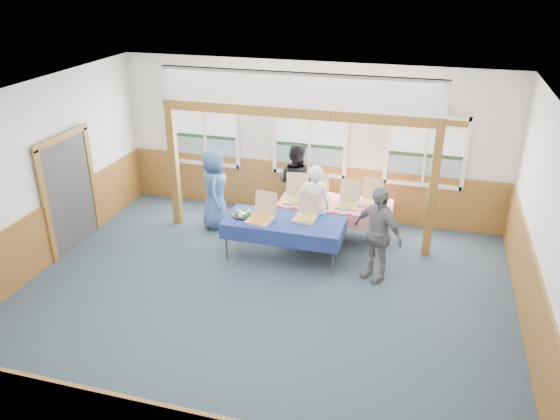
# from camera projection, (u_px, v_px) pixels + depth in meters

# --- Properties ---
(floor) EXTENTS (8.00, 8.00, 0.00)m
(floor) POSITION_uv_depth(u_px,v_px,m) (260.00, 300.00, 8.75)
(floor) COLOR #25313C
(floor) RESTS_ON ground
(ceiling) EXTENTS (8.00, 8.00, 0.00)m
(ceiling) POSITION_uv_depth(u_px,v_px,m) (256.00, 103.00, 7.41)
(ceiling) COLOR white
(ceiling) RESTS_ON wall_back
(wall_back) EXTENTS (8.00, 0.00, 8.00)m
(wall_back) POSITION_uv_depth(u_px,v_px,m) (310.00, 141.00, 11.14)
(wall_back) COLOR silver
(wall_back) RESTS_ON floor
(wall_front) EXTENTS (8.00, 0.00, 8.00)m
(wall_front) POSITION_uv_depth(u_px,v_px,m) (142.00, 362.00, 5.02)
(wall_front) COLOR silver
(wall_front) RESTS_ON floor
(wall_left) EXTENTS (0.00, 8.00, 8.00)m
(wall_left) POSITION_uv_depth(u_px,v_px,m) (29.00, 183.00, 9.06)
(wall_left) COLOR silver
(wall_left) RESTS_ON floor
(wall_right) EXTENTS (0.00, 8.00, 8.00)m
(wall_right) POSITION_uv_depth(u_px,v_px,m) (550.00, 244.00, 7.10)
(wall_right) COLOR silver
(wall_right) RESTS_ON floor
(wainscot_back) EXTENTS (7.98, 0.05, 1.10)m
(wainscot_back) POSITION_uv_depth(u_px,v_px,m) (309.00, 189.00, 11.56)
(wainscot_back) COLOR brown
(wainscot_back) RESTS_ON floor
(wainscot_left) EXTENTS (0.05, 6.98, 1.10)m
(wainscot_left) POSITION_uv_depth(u_px,v_px,m) (42.00, 239.00, 9.49)
(wainscot_left) COLOR brown
(wainscot_left) RESTS_ON floor
(wainscot_right) EXTENTS (0.05, 6.98, 1.10)m
(wainscot_right) POSITION_uv_depth(u_px,v_px,m) (533.00, 311.00, 7.54)
(wainscot_right) COLOR brown
(wainscot_right) RESTS_ON floor
(cased_opening) EXTENTS (0.06, 1.30, 2.10)m
(cased_opening) POSITION_uv_depth(u_px,v_px,m) (69.00, 193.00, 10.07)
(cased_opening) COLOR #363636
(cased_opening) RESTS_ON wall_left
(window_left) EXTENTS (1.56, 0.10, 1.46)m
(window_left) POSITION_uv_depth(u_px,v_px,m) (205.00, 129.00, 11.63)
(window_left) COLOR white
(window_left) RESTS_ON wall_back
(window_mid) EXTENTS (1.56, 0.10, 1.46)m
(window_mid) POSITION_uv_depth(u_px,v_px,m) (310.00, 138.00, 11.07)
(window_mid) COLOR white
(window_mid) RESTS_ON wall_back
(window_right) EXTENTS (1.56, 0.10, 1.46)m
(window_right) POSITION_uv_depth(u_px,v_px,m) (426.00, 147.00, 10.50)
(window_right) COLOR white
(window_right) RESTS_ON wall_back
(post_left) EXTENTS (0.15, 0.15, 2.40)m
(post_left) POSITION_uv_depth(u_px,v_px,m) (174.00, 167.00, 10.87)
(post_left) COLOR #5F3515
(post_left) RESTS_ON floor
(post_right) EXTENTS (0.15, 0.15, 2.40)m
(post_right) POSITION_uv_depth(u_px,v_px,m) (433.00, 194.00, 9.64)
(post_right) COLOR #5F3515
(post_right) RESTS_ON floor
(cross_beam) EXTENTS (5.15, 0.18, 0.18)m
(cross_beam) POSITION_uv_depth(u_px,v_px,m) (297.00, 113.00, 9.72)
(cross_beam) COLOR #5F3515
(cross_beam) RESTS_ON post_left
(table_left) EXTENTS (2.12, 0.93, 0.76)m
(table_left) POSITION_uv_depth(u_px,v_px,m) (284.00, 223.00, 9.70)
(table_left) COLOR #363636
(table_left) RESTS_ON floor
(table_right) EXTENTS (2.32, 1.82, 0.76)m
(table_right) POSITION_uv_depth(u_px,v_px,m) (335.00, 205.00, 10.42)
(table_right) COLOR #363636
(table_right) RESTS_ON floor
(pizza_box_a) EXTENTS (0.49, 0.57, 0.46)m
(pizza_box_a) POSITION_uv_depth(u_px,v_px,m) (261.00, 217.00, 9.66)
(pizza_box_a) COLOR tan
(pizza_box_a) RESTS_ON table_left
(pizza_box_b) EXTENTS (0.41, 0.49, 0.41)m
(pizza_box_b) POSITION_uv_depth(u_px,v_px,m) (305.00, 216.00, 9.71)
(pizza_box_b) COLOR tan
(pizza_box_b) RESTS_ON table_left
(pizza_box_c) EXTENTS (0.49, 0.57, 0.47)m
(pizza_box_c) POSITION_uv_depth(u_px,v_px,m) (296.00, 197.00, 10.47)
(pizza_box_c) COLOR tan
(pizza_box_c) RESTS_ON table_right
(pizza_box_d) EXTENTS (0.45, 0.51, 0.40)m
(pizza_box_d) POSITION_uv_depth(u_px,v_px,m) (319.00, 194.00, 10.63)
(pizza_box_d) COLOR tan
(pizza_box_d) RESTS_ON table_right
(pizza_box_e) EXTENTS (0.41, 0.49, 0.43)m
(pizza_box_e) POSITION_uv_depth(u_px,v_px,m) (348.00, 202.00, 10.24)
(pizza_box_e) COLOR tan
(pizza_box_e) RESTS_ON table_right
(pizza_box_f) EXTENTS (0.40, 0.49, 0.43)m
(pizza_box_f) POSITION_uv_depth(u_px,v_px,m) (371.00, 200.00, 10.34)
(pizza_box_f) COLOR tan
(pizza_box_f) RESTS_ON table_right
(veggie_tray) EXTENTS (0.43, 0.43, 0.10)m
(veggie_tray) POSITION_uv_depth(u_px,v_px,m) (244.00, 214.00, 9.85)
(veggie_tray) COLOR black
(veggie_tray) RESTS_ON table_left
(drink_glass) EXTENTS (0.07, 0.07, 0.15)m
(drink_glass) POSITION_uv_depth(u_px,v_px,m) (379.00, 209.00, 9.94)
(drink_glass) COLOR #984A19
(drink_glass) RESTS_ON table_right
(woman_white) EXTENTS (0.68, 0.52, 1.67)m
(woman_white) POSITION_uv_depth(u_px,v_px,m) (314.00, 208.00, 9.99)
(woman_white) COLOR white
(woman_white) RESTS_ON floor
(woman_black) EXTENTS (0.92, 0.80, 1.64)m
(woman_black) POSITION_uv_depth(u_px,v_px,m) (296.00, 183.00, 11.16)
(woman_black) COLOR black
(woman_black) RESTS_ON floor
(man_blue) EXTENTS (0.74, 0.92, 1.64)m
(man_blue) POSITION_uv_depth(u_px,v_px,m) (215.00, 189.00, 10.85)
(man_blue) COLOR #385A8C
(man_blue) RESTS_ON floor
(person_grey) EXTENTS (1.05, 0.88, 1.68)m
(person_grey) POSITION_uv_depth(u_px,v_px,m) (377.00, 233.00, 9.04)
(person_grey) COLOR slate
(person_grey) RESTS_ON floor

